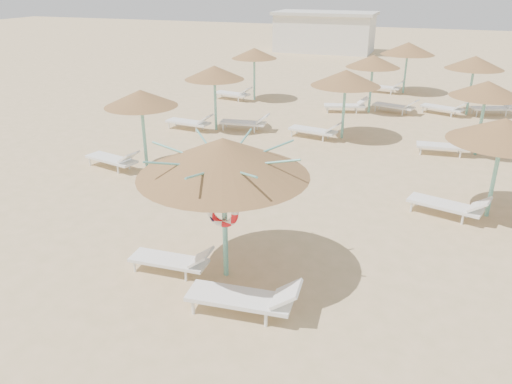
% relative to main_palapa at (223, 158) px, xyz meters
% --- Properties ---
extents(ground, '(120.00, 120.00, 0.00)m').
position_rel_main_palapa_xyz_m(ground, '(0.08, 0.16, -2.68)').
color(ground, '#D4AF81').
rests_on(ground, ground).
extents(main_palapa, '(3.43, 3.43, 3.08)m').
position_rel_main_palapa_xyz_m(main_palapa, '(0.00, 0.00, 0.00)').
color(main_palapa, '#6DBDAD').
rests_on(main_palapa, ground).
extents(lounger_main_a, '(1.86, 0.64, 0.67)m').
position_rel_main_palapa_xyz_m(lounger_main_a, '(-1.08, -0.31, -2.36)').
color(lounger_main_a, white).
rests_on(lounger_main_a, ground).
extents(lounger_main_b, '(2.21, 0.83, 0.78)m').
position_rel_main_palapa_xyz_m(lounger_main_b, '(0.91, -1.13, -2.30)').
color(lounger_main_b, white).
rests_on(lounger_main_b, ground).
extents(palapa_field, '(19.28, 18.54, 2.72)m').
position_rel_main_palapa_xyz_m(palapa_field, '(2.86, 11.29, -0.38)').
color(palapa_field, '#6DBDAD').
rests_on(palapa_field, ground).
extents(service_hut, '(8.40, 4.40, 3.25)m').
position_rel_main_palapa_xyz_m(service_hut, '(-5.92, 35.16, -1.04)').
color(service_hut, silver).
rests_on(service_hut, ground).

